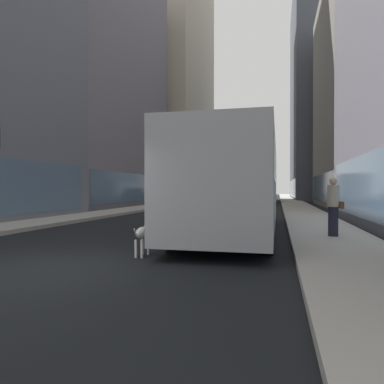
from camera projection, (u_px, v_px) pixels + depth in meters
name	position (u px, v px, depth m)	size (l,w,h in m)	color
ground_plane	(240.00, 202.00, 40.84)	(120.00, 120.00, 0.00)	black
sidewalk_left	(191.00, 201.00, 42.16)	(2.40, 110.00, 0.15)	#ADA89E
sidewalk_right	(292.00, 202.00, 39.52)	(2.40, 110.00, 0.15)	#ADA89E
building_left_mid	(94.00, 77.00, 32.39)	(8.14, 17.93, 23.12)	slate
building_left_far	(165.00, 65.00, 52.79)	(11.13, 19.32, 39.35)	#B2A893
building_right_mid	(376.00, 90.00, 29.41)	(8.04, 19.15, 19.16)	gray
building_right_far	(334.00, 93.00, 51.75)	(11.36, 22.42, 30.37)	#4C515B
transit_bus	(238.00, 181.00, 12.63)	(2.78, 11.53, 3.05)	#999EA3
car_silver_sedan	(242.00, 197.00, 30.36)	(1.72, 4.57, 1.62)	#B7BABF
car_blue_hatchback	(216.00, 195.00, 41.72)	(1.80, 4.51, 1.62)	#4C6BB7
car_grey_wagon	(211.00, 197.00, 29.73)	(1.92, 4.27, 1.62)	slate
box_truck	(265.00, 187.00, 40.45)	(2.30, 7.50, 3.05)	#19519E
dalmatian_dog	(143.00, 233.00, 8.18)	(0.22, 0.96, 0.72)	white
pedestrian_with_handbag	(334.00, 206.00, 10.43)	(0.45, 0.34, 1.69)	#1E1E2D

